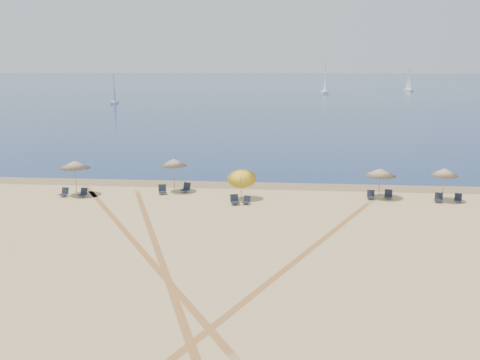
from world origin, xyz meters
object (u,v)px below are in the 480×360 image
object	(u,v)px
chair_4	(162,190)
chair_8	(371,195)
chair_7	(247,200)
chair_9	(388,195)
chair_2	(64,193)
sailboat_0	(114,94)
sailboat_2	(325,84)
umbrella_2	(174,162)
umbrella_4	(380,172)
chair_10	(439,198)
chair_6	(235,200)
umbrella_1	(74,164)
umbrella_5	(445,172)
chair_3	(83,193)
chair_11	(458,198)
umbrella_3	(242,176)
sailboat_1	(408,84)
chair_5	(186,188)

from	to	relation	value
chair_4	chair_8	size ratio (longest dim) A/B	1.21
chair_7	chair_9	bearing A→B (deg)	27.61
chair_2	sailboat_0	size ratio (longest dim) A/B	0.10
chair_8	sailboat_2	xyz separation A→B (m)	(5.03, 130.54, 2.56)
sailboat_2	umbrella_2	bearing A→B (deg)	-103.53
umbrella_4	sailboat_2	xyz separation A→B (m)	(4.36, 129.97, 0.94)
chair_4	chair_10	world-z (taller)	chair_4
chair_6	umbrella_1	bearing A→B (deg)	153.24
umbrella_5	chair_3	distance (m)	26.38
chair_11	umbrella_3	bearing A→B (deg)	-158.65
umbrella_2	chair_6	xyz separation A→B (m)	(5.03, -3.39, -1.97)
chair_9	sailboat_2	bearing A→B (deg)	99.70
umbrella_2	chair_11	size ratio (longest dim) A/B	3.67
umbrella_2	sailboat_0	size ratio (longest dim) A/B	0.38
chair_10	umbrella_2	bearing A→B (deg)	-167.39
umbrella_2	chair_10	xyz separation A→B (m)	(19.48, -1.47, -1.99)
sailboat_1	chair_8	bearing A→B (deg)	-120.05
chair_6	umbrella_4	bearing A→B (deg)	-3.34
umbrella_3	chair_9	size ratio (longest dim) A/B	3.40
chair_4	chair_11	world-z (taller)	chair_4
chair_4	chair_5	distance (m)	1.83
chair_9	chair_10	world-z (taller)	chair_10
sailboat_0	sailboat_2	size ratio (longest dim) A/B	0.74
chair_10	sailboat_2	world-z (taller)	sailboat_2
umbrella_2	chair_6	world-z (taller)	umbrella_2
umbrella_3	umbrella_4	xyz separation A→B (m)	(10.05, 1.46, 0.14)
sailboat_0	umbrella_4	bearing A→B (deg)	-68.80
umbrella_5	chair_7	world-z (taller)	umbrella_5
umbrella_5	chair_4	world-z (taller)	umbrella_5
chair_3	chair_11	xyz separation A→B (m)	(27.30, 1.03, -0.02)
umbrella_3	sailboat_0	distance (m)	94.21
umbrella_1	sailboat_0	distance (m)	89.69
umbrella_2	sailboat_0	bearing A→B (deg)	111.18
chair_8	chair_9	xyz separation A→B (m)	(1.30, 0.23, 0.01)
sailboat_2	chair_4	bearing A→B (deg)	-103.78
umbrella_4	chair_11	distance (m)	5.74
chair_2	chair_9	size ratio (longest dim) A/B	0.94
umbrella_2	chair_8	xyz separation A→B (m)	(14.79, -1.04, -2.00)
umbrella_2	umbrella_5	world-z (taller)	umbrella_2
umbrella_1	sailboat_1	world-z (taller)	sailboat_1
umbrella_2	sailboat_1	xyz separation A→B (m)	(48.70, 145.02, -0.06)
umbrella_3	chair_11	bearing A→B (deg)	2.53
umbrella_3	chair_6	bearing A→B (deg)	-103.98
umbrella_1	chair_10	world-z (taller)	umbrella_1
chair_4	chair_7	distance (m)	6.98
sailboat_0	chair_10	bearing A→B (deg)	-67.08
umbrella_3	chair_2	size ratio (longest dim) A/B	3.61
chair_7	sailboat_1	world-z (taller)	sailboat_1
chair_3	chair_10	xyz separation A→B (m)	(25.88, 0.81, 0.01)
chair_3	chair_9	world-z (taller)	chair_9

